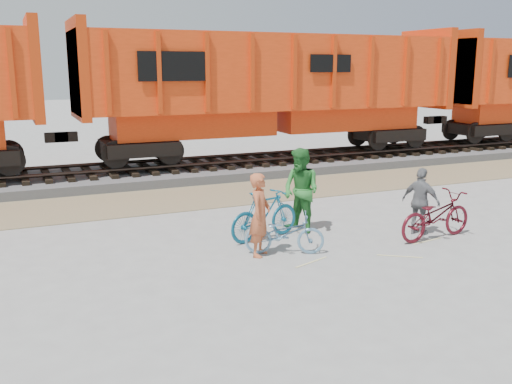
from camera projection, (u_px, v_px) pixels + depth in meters
ground at (334, 245)px, 12.20m from camera, size 120.00×120.00×0.00m
gravel_strip at (239, 193)px, 17.12m from camera, size 120.00×3.00×0.02m
ballast_bed at (202, 170)px, 20.23m from camera, size 120.00×4.00×0.30m
track at (202, 161)px, 20.16m from camera, size 120.00×2.60×0.24m
hopper_car_center at (274, 87)px, 20.72m from camera, size 14.00×3.13×4.65m
bicycle_blue at (284, 233)px, 11.54m from camera, size 1.70×1.17×0.85m
bicycle_teal at (265, 215)px, 12.49m from camera, size 1.91×0.98×1.10m
bicycle_maroon at (436, 216)px, 12.53m from camera, size 2.06×0.91×1.05m
person_solo at (260, 215)px, 11.35m from camera, size 0.71×0.73×1.69m
person_man at (301, 191)px, 12.97m from camera, size 1.01×1.13×1.94m
person_woman at (421, 202)px, 12.79m from camera, size 0.71×0.97×1.53m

